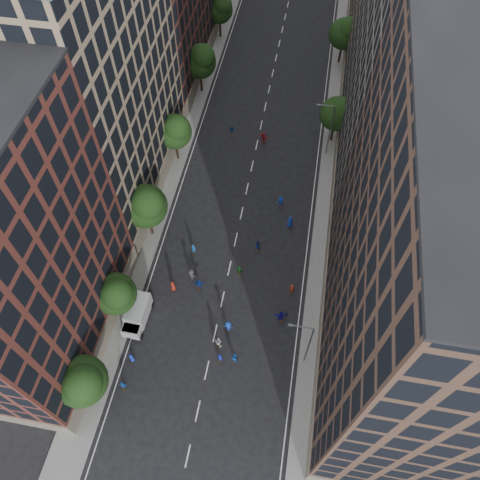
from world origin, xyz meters
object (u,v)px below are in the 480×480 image
at_px(cargo_van, 137,314).
at_px(skater_1, 220,358).
at_px(skater_0, 132,358).
at_px(streetlamp_far, 329,128).
at_px(skater_2, 234,357).
at_px(streetlamp_near, 307,343).

xyz_separation_m(cargo_van, skater_1, (10.56, -3.21, -0.59)).
bearing_deg(skater_0, cargo_van, -64.24).
distance_m(streetlamp_far, skater_2, 35.38).
distance_m(streetlamp_near, skater_0, 19.67).
height_order(cargo_van, skater_0, cargo_van).
xyz_separation_m(streetlamp_near, skater_2, (-7.51, -1.31, -4.30)).
height_order(streetlamp_near, cargo_van, streetlamp_near).
relative_size(skater_0, skater_1, 0.90).
height_order(skater_1, skater_2, skater_2).
height_order(cargo_van, skater_1, cargo_van).
distance_m(streetlamp_far, cargo_van, 37.24).
relative_size(cargo_van, skater_2, 2.97).
relative_size(streetlamp_far, skater_0, 6.05).
distance_m(streetlamp_far, skater_0, 41.21).
xyz_separation_m(streetlamp_far, skater_0, (-18.87, -36.36, -4.42)).
bearing_deg(skater_0, streetlamp_near, -153.24).
relative_size(streetlamp_far, skater_2, 5.25).
relative_size(streetlamp_far, skater_1, 5.46).
height_order(streetlamp_near, streetlamp_far, same).
distance_m(cargo_van, skater_0, 5.08).
relative_size(skater_1, skater_2, 0.96).
height_order(streetlamp_near, skater_1, streetlamp_near).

